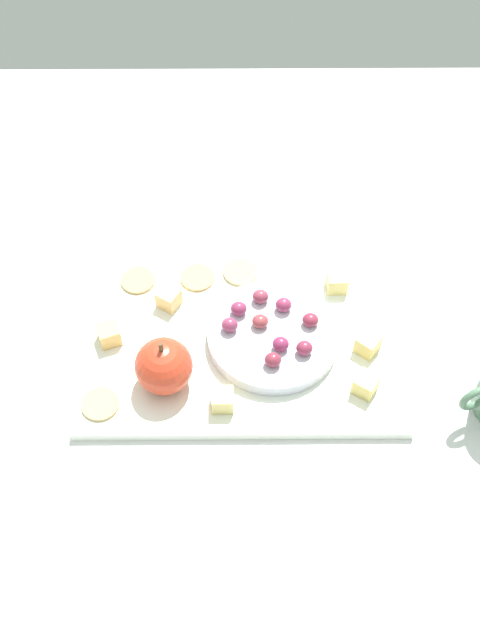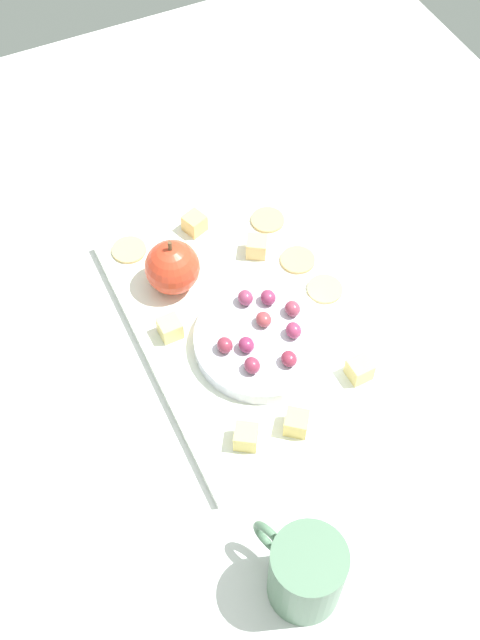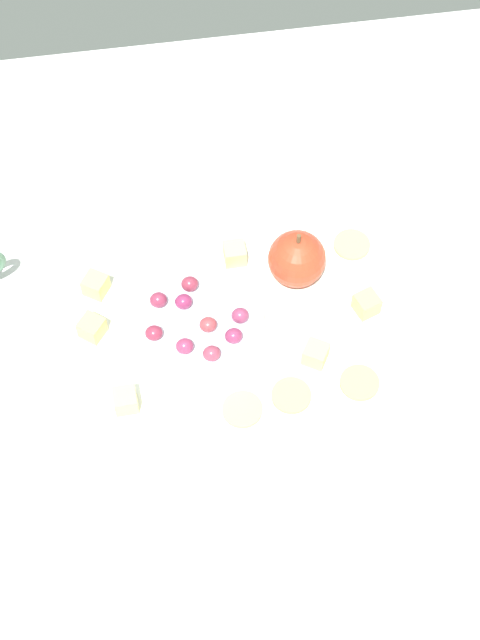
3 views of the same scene
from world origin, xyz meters
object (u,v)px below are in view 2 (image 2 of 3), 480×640
object	(u,v)px
grape_5	(252,365)
grape_7	(225,345)
grape_8	(245,298)
grape_0	(264,319)
grape_1	(268,297)
grape_6	(292,309)
cracker_0	(268,220)
cracker_2	(298,260)
cheese_cube_3	(195,223)
cracker_3	(325,289)
cheese_cube_0	(246,437)
cheese_cube_1	(296,423)
grape_2	(294,330)
cheese_cube_2	(359,370)
cheese_cube_4	(257,247)
apple_whole	(172,267)
grape_4	(289,359)
serving_dish	(262,341)
cracker_1	(129,250)
grape_3	(246,345)
platter	(248,324)
cup	(306,573)
cheese_cube_5	(170,328)

from	to	relation	value
grape_5	grape_7	world-z (taller)	same
grape_5	grape_8	xyz separation A→B (cm)	(-8.55, 3.31, 0.00)
grape_0	grape_1	world-z (taller)	same
grape_0	grape_6	world-z (taller)	grape_6
cracker_0	cracker_2	distance (cm)	7.51
grape_1	grape_7	world-z (taller)	same
cheese_cube_3	cracker_3	size ratio (longest dim) A/B	0.57
cheese_cube_0	grape_5	xyz separation A→B (cm)	(-6.78, 3.98, 1.49)
cracker_2	cheese_cube_1	bearing A→B (deg)	-28.29
grape_2	grape_7	world-z (taller)	same
cheese_cube_2	grape_1	distance (cm)	13.39
cheese_cube_4	grape_8	world-z (taller)	grape_8
apple_whole	cracker_3	size ratio (longest dim) A/B	1.53
grape_4	serving_dish	bearing A→B (deg)	-166.64
grape_2	grape_8	bearing A→B (deg)	-155.75
cracker_1	grape_3	size ratio (longest dim) A/B	2.23
cheese_cube_0	cracker_1	bearing A→B (deg)	-176.61
grape_2	grape_6	size ratio (longest dim) A/B	1.00
grape_7	serving_dish	bearing A→B (deg)	87.21
platter	grape_1	distance (cm)	4.25
cracker_0	cracker_1	xyz separation A→B (cm)	(-2.94, -17.81, 0.00)
apple_whole	cup	world-z (taller)	cup
grape_2	grape_3	bearing A→B (deg)	-95.67
cheese_cube_0	grape_3	distance (cm)	10.62
serving_dish	grape_1	bearing A→B (deg)	146.31
serving_dish	grape_0	bearing A→B (deg)	150.48
cheese_cube_0	grape_7	distance (cm)	10.81
cracker_3	cheese_cube_4	bearing A→B (deg)	-150.97
grape_5	cup	world-z (taller)	cup
cheese_cube_2	grape_8	distance (cm)	15.39
grape_3	grape_7	xyz separation A→B (cm)	(-0.95, -2.16, 0.04)
cheese_cube_1	cheese_cube_3	world-z (taller)	same
grape_3	grape_0	bearing A→B (deg)	124.84
apple_whole	cracker_2	size ratio (longest dim) A/B	1.53
grape_4	cheese_cube_1	bearing A→B (deg)	-20.50
cheese_cube_4	grape_5	xyz separation A→B (cm)	(16.02, -8.43, 1.49)
grape_5	cracker_2	bearing A→B (deg)	135.52
cheese_cube_0	cracker_2	bearing A→B (deg)	139.82
cheese_cube_3	cheese_cube_5	bearing A→B (deg)	-33.54
cheese_cube_1	grape_6	xyz separation A→B (cm)	(-12.46, 5.96, 1.47)
grape_7	grape_8	distance (cm)	6.91
grape_3	grape_6	size ratio (longest dim) A/B	1.00
cup	platter	bearing A→B (deg)	163.87
cheese_cube_0	cheese_cube_3	distance (cm)	30.42
cheese_cube_2	grape_6	xyz separation A→B (cm)	(-9.64, -3.39, 1.47)
platter	grape_6	bearing A→B (deg)	62.50
cup	cracker_3	bearing A→B (deg)	147.72
cracker_3	grape_2	distance (cm)	9.10
platter	grape_2	xyz separation A→B (cm)	(5.04, 3.13, 3.36)
cracker_1	cheese_cube_1	bearing A→B (deg)	13.36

